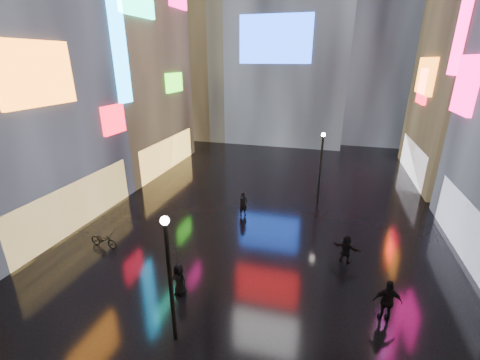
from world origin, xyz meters
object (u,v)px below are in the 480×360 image
at_px(lamp_far, 321,164).
at_px(bicycle, 104,240).
at_px(lamp_near, 170,274).
at_px(pedestrian_3, 388,301).

relative_size(lamp_far, bicycle, 2.99).
bearing_deg(lamp_far, lamp_near, -107.44).
bearing_deg(lamp_near, bicycle, 144.93).
relative_size(lamp_far, pedestrian_3, 2.78).
distance_m(lamp_far, pedestrian_3, 11.86).
bearing_deg(bicycle, lamp_far, -45.21).
bearing_deg(lamp_far, pedestrian_3, -73.89).
bearing_deg(pedestrian_3, lamp_far, -79.30).
bearing_deg(bicycle, pedestrian_3, -91.93).
relative_size(pedestrian_3, bicycle, 1.08).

